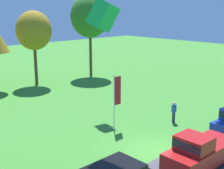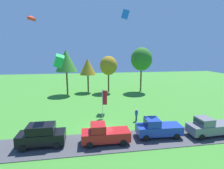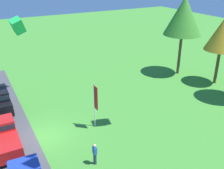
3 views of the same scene
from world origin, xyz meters
name	(u,v)px [view 1 (image 1 of 3)]	position (x,y,z in m)	size (l,w,h in m)	color
ground_plane	(155,151)	(0.00, 0.00, 0.00)	(120.00, 120.00, 0.00)	#3D842D
pavement_strip	(196,168)	(0.00, -2.93, 0.03)	(36.00, 4.40, 0.06)	#424247
car_pickup_mid_row	(199,152)	(-0.05, -3.10, 1.11)	(5.03, 2.10, 2.14)	red
person_beside_suv	(174,112)	(5.08, 2.24, 0.88)	(0.36, 0.24, 1.71)	#2D334C
tree_right_of_center	(34,31)	(3.78, 20.87, 6.30)	(4.06, 4.06, 8.56)	brown
tree_center_back	(90,16)	(11.63, 20.29, 7.77)	(4.99, 4.99, 10.54)	brown
flag_banner	(116,95)	(0.82, 4.36, 2.69)	(0.71, 0.08, 4.24)	silver
kite_box_near_flag	(103,15)	(-4.56, -0.23, 8.51)	(0.87, 0.87, 1.22)	green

